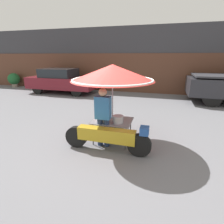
# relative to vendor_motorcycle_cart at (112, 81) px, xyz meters

# --- Properties ---
(ground_plane) EXTENTS (36.00, 36.00, 0.00)m
(ground_plane) POSITION_rel_vendor_motorcycle_cart_xyz_m (-0.09, -0.24, -1.66)
(ground_plane) COLOR slate
(shopfront_building) EXTENTS (28.00, 2.06, 3.96)m
(shopfront_building) POSITION_rel_vendor_motorcycle_cart_xyz_m (-0.09, 7.99, 0.30)
(shopfront_building) COLOR #38383D
(shopfront_building) RESTS_ON ground
(vendor_motorcycle_cart) EXTENTS (2.17, 2.09, 2.07)m
(vendor_motorcycle_cart) POSITION_rel_vendor_motorcycle_cart_xyz_m (0.00, 0.00, 0.00)
(vendor_motorcycle_cart) COLOR black
(vendor_motorcycle_cart) RESTS_ON ground
(vendor_person) EXTENTS (0.38, 0.22, 1.53)m
(vendor_person) POSITION_rel_vendor_motorcycle_cart_xyz_m (-0.16, -0.26, -0.81)
(vendor_person) COLOR navy
(vendor_person) RESTS_ON ground
(parked_car) EXTENTS (4.25, 1.77, 1.50)m
(parked_car) POSITION_rel_vendor_motorcycle_cart_xyz_m (-4.87, 5.54, -0.89)
(parked_car) COLOR black
(parked_car) RESTS_ON ground
(potted_plant) EXTENTS (0.84, 0.84, 1.02)m
(potted_plant) POSITION_rel_vendor_motorcycle_cart_xyz_m (-9.49, 6.46, -1.09)
(potted_plant) COLOR gray
(potted_plant) RESTS_ON ground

